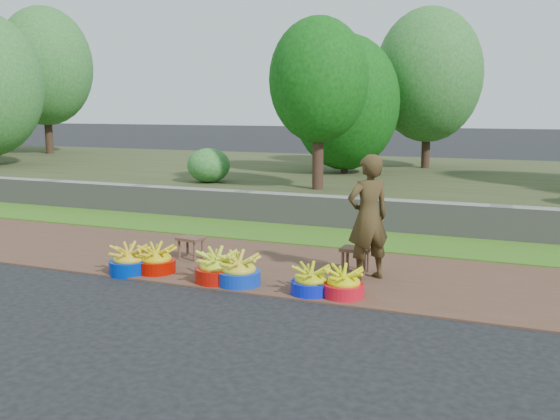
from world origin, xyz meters
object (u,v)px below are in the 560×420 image
at_px(basin_d, 239,272).
at_px(basin_a, 129,261).
at_px(basin_b, 156,261).
at_px(stool_right, 356,253).
at_px(basin_f, 344,285).
at_px(basin_c, 217,269).
at_px(basin_e, 311,282).
at_px(stool_left, 191,242).
at_px(vendor_woman, 368,217).

bearing_deg(basin_d, basin_a, -177.97).
relative_size(basin_b, stool_right, 1.33).
xyz_separation_m(basin_f, stool_right, (-0.16, 1.03, 0.12)).
relative_size(basin_c, basin_e, 1.17).
relative_size(basin_b, basin_d, 0.95).
distance_m(basin_c, stool_left, 1.22).
relative_size(basin_a, basin_d, 0.97).
height_order(basin_a, basin_c, basin_c).
bearing_deg(basin_b, basin_e, -3.15).
bearing_deg(vendor_woman, basin_d, -12.28).
height_order(basin_c, basin_e, basin_c).
distance_m(basin_a, vendor_woman, 3.01).
xyz_separation_m(basin_c, basin_e, (1.19, -0.03, -0.03)).
relative_size(basin_e, basin_f, 0.99).
bearing_deg(basin_b, basin_d, -4.77).
bearing_deg(vendor_woman, stool_right, -91.77).
bearing_deg(basin_b, basin_f, -1.88).
bearing_deg(vendor_woman, basin_f, 42.10).
bearing_deg(stool_right, basin_e, -101.27).
height_order(basin_b, stool_left, basin_b).
relative_size(basin_d, basin_e, 1.13).
height_order(basin_b, stool_right, basin_b).
distance_m(basin_d, basin_e, 0.90).
xyz_separation_m(basin_d, vendor_woman, (1.31, 0.83, 0.60)).
bearing_deg(stool_left, basin_b, -93.46).
bearing_deg(vendor_woman, basin_c, -17.77).
height_order(basin_a, basin_b, basin_a).
distance_m(stool_right, vendor_woman, 0.58).
bearing_deg(stool_right, basin_c, -143.74).
bearing_deg(stool_left, basin_e, -23.30).
bearing_deg(basin_c, basin_b, 174.74).
xyz_separation_m(basin_b, basin_e, (2.10, -0.12, -0.01)).
height_order(basin_e, basin_f, basin_f).
bearing_deg(stool_left, basin_c, -44.72).
distance_m(stool_left, stool_right, 2.27).
distance_m(basin_d, stool_right, 1.53).
bearing_deg(basin_a, basin_f, 1.51).
bearing_deg(basin_c, basin_e, -1.55).
height_order(basin_a, stool_left, basin_a).
bearing_deg(vendor_woman, basin_e, 19.24).
xyz_separation_m(basin_d, stool_left, (-1.16, 0.87, 0.09)).
bearing_deg(basin_e, basin_c, 178.45).
bearing_deg(stool_right, basin_b, -157.73).
bearing_deg(stool_right, stool_left, -175.51).
xyz_separation_m(basin_e, basin_f, (0.37, 0.03, 0.00)).
bearing_deg(basin_c, basin_f, 0.09).
distance_m(basin_d, vendor_woman, 1.66).
bearing_deg(basin_a, basin_b, 27.32).
xyz_separation_m(basin_e, stool_left, (-2.06, 0.89, 0.11)).
relative_size(basin_d, stool_right, 1.40).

